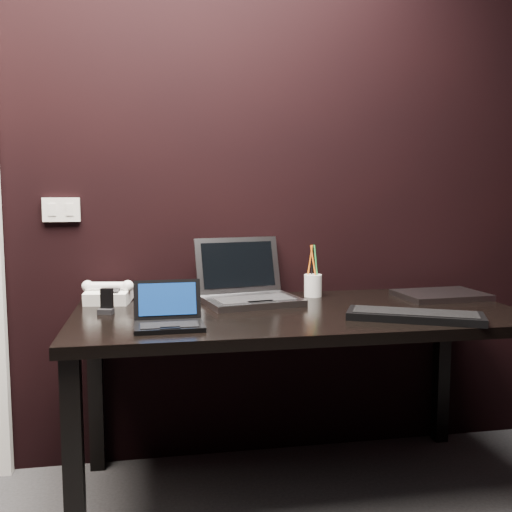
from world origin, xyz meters
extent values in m
plane|color=black|center=(0.00, 1.80, 1.30)|extent=(4.00, 0.00, 4.00)
cube|color=silver|center=(-0.62, 1.79, 1.12)|extent=(0.15, 0.02, 0.10)
cube|color=silver|center=(-0.66, 1.78, 1.12)|extent=(0.03, 0.01, 0.05)
cube|color=silver|center=(-0.58, 1.78, 1.12)|extent=(0.03, 0.01, 0.05)
cube|color=black|center=(0.30, 1.40, 0.72)|extent=(1.70, 0.80, 0.04)
cube|color=black|center=(-0.50, 1.05, 0.35)|extent=(0.06, 0.06, 0.70)
cube|color=black|center=(-0.50, 1.75, 0.35)|extent=(0.06, 0.06, 0.70)
cube|color=black|center=(1.10, 1.75, 0.35)|extent=(0.06, 0.06, 0.70)
cube|color=black|center=(-0.20, 1.18, 0.75)|extent=(0.23, 0.16, 0.02)
cube|color=black|center=(-0.20, 1.16, 0.76)|extent=(0.19, 0.09, 0.00)
cube|color=black|center=(-0.20, 1.12, 0.76)|extent=(0.06, 0.03, 0.00)
cube|color=black|center=(-0.20, 1.28, 0.82)|extent=(0.23, 0.05, 0.13)
cube|color=#0A204F|center=(-0.20, 1.27, 0.82)|extent=(0.20, 0.04, 0.11)
cube|color=#97979C|center=(0.14, 1.55, 0.75)|extent=(0.42, 0.34, 0.03)
cube|color=black|center=(0.15, 1.52, 0.77)|extent=(0.33, 0.20, 0.00)
cube|color=gray|center=(0.16, 1.45, 0.77)|extent=(0.11, 0.06, 0.00)
cube|color=#97979C|center=(0.11, 1.71, 0.88)|extent=(0.38, 0.14, 0.23)
cube|color=black|center=(0.11, 1.71, 0.88)|extent=(0.33, 0.11, 0.19)
cube|color=black|center=(0.67, 1.16, 0.75)|extent=(0.49, 0.35, 0.03)
cube|color=black|center=(0.67, 1.16, 0.77)|extent=(0.44, 0.30, 0.00)
cube|color=gray|center=(0.97, 1.54, 0.75)|extent=(0.38, 0.28, 0.02)
cube|color=white|center=(-0.43, 1.67, 0.77)|extent=(0.20, 0.18, 0.07)
cylinder|color=white|center=(-0.43, 1.67, 0.81)|extent=(0.17, 0.06, 0.03)
sphere|color=white|center=(-0.51, 1.68, 0.81)|extent=(0.06, 0.06, 0.05)
sphere|color=white|center=(-0.35, 1.65, 0.81)|extent=(0.06, 0.06, 0.05)
cube|color=black|center=(-0.42, 1.63, 0.80)|extent=(0.07, 0.06, 0.01)
cube|color=black|center=(-0.42, 1.47, 0.79)|extent=(0.05, 0.03, 0.09)
cube|color=black|center=(-0.42, 1.46, 0.75)|extent=(0.06, 0.05, 0.02)
cylinder|color=silver|center=(0.44, 1.67, 0.79)|extent=(0.10, 0.10, 0.10)
cylinder|color=#D35E13|center=(0.42, 1.68, 0.89)|extent=(0.02, 0.02, 0.14)
cylinder|color=green|center=(0.45, 1.67, 0.89)|extent=(0.02, 0.02, 0.14)
cylinder|color=black|center=(0.44, 1.69, 0.89)|extent=(0.01, 0.01, 0.14)
cylinder|color=#CC5613|center=(0.43, 1.66, 0.89)|extent=(0.03, 0.03, 0.14)
camera|label=1|loc=(-0.24, -0.70, 1.18)|focal=40.00mm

